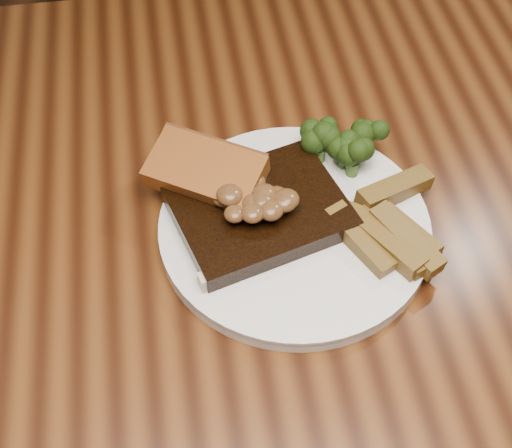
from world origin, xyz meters
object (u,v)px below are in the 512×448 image
at_px(dining_table, 261,311).
at_px(chair_far, 219,41).
at_px(steak, 260,212).
at_px(garlic_bread, 207,185).
at_px(potato_wedges, 369,208).
at_px(plate, 294,229).

distance_m(dining_table, chair_far, 0.64).
bearing_deg(steak, garlic_bread, 122.21).
xyz_separation_m(steak, garlic_bread, (-0.05, 0.04, 0.00)).
distance_m(garlic_bread, potato_wedges, 0.16).
distance_m(plate, potato_wedges, 0.07).
relative_size(steak, garlic_bread, 1.43).
bearing_deg(garlic_bread, steak, -9.85).
bearing_deg(potato_wedges, steak, 173.75).
relative_size(dining_table, plate, 6.12).
relative_size(plate, potato_wedges, 2.45).
bearing_deg(potato_wedges, chair_far, 97.63).
relative_size(dining_table, garlic_bread, 14.58).
bearing_deg(steak, dining_table, -112.32).
distance_m(dining_table, garlic_bread, 0.15).
height_order(plate, steak, steak).
bearing_deg(chair_far, dining_table, 109.53).
xyz_separation_m(plate, potato_wedges, (0.07, 0.00, 0.02)).
relative_size(plate, steak, 1.67).
bearing_deg(chair_far, potato_wedges, 119.70).
bearing_deg(chair_far, garlic_bread, 104.76).
bearing_deg(garlic_bread, potato_wedges, 12.60).
relative_size(plate, garlic_bread, 2.38).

